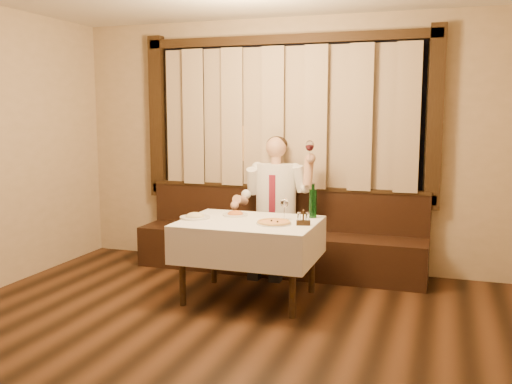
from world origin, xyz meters
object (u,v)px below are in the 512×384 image
(pasta_red, at_px, (235,212))
(green_bottle, at_px, (313,203))
(pizza, at_px, (274,222))
(pasta_cream, at_px, (195,214))
(dining_table, at_px, (249,232))
(cruet_caddy, at_px, (303,220))
(seated_man, at_px, (275,195))
(banquette, at_px, (279,243))

(pasta_red, distance_m, green_bottle, 0.77)
(pizza, height_order, pasta_cream, pasta_cream)
(pizza, relative_size, pasta_red, 1.28)
(dining_table, height_order, pizza, pizza)
(pizza, bearing_deg, green_bottle, 57.29)
(green_bottle, distance_m, cruet_caddy, 0.39)
(pizza, bearing_deg, seated_man, 106.37)
(seated_man, bearing_deg, pasta_cream, -116.73)
(pasta_red, bearing_deg, pizza, -30.62)
(pasta_red, relative_size, cruet_caddy, 1.82)
(dining_table, xyz_separation_m, green_bottle, (0.53, 0.34, 0.25))
(dining_table, bearing_deg, seated_man, 92.00)
(pasta_cream, distance_m, cruet_caddy, 1.06)
(dining_table, height_order, green_bottle, green_bottle)
(seated_man, bearing_deg, banquette, 70.36)
(pasta_red, height_order, cruet_caddy, cruet_caddy)
(green_bottle, relative_size, cruet_caddy, 2.46)
(banquette, height_order, pizza, banquette)
(green_bottle, bearing_deg, seated_man, 133.34)
(green_bottle, height_order, seated_man, seated_man)
(seated_man, bearing_deg, dining_table, -88.00)
(pasta_red, xyz_separation_m, pasta_cream, (-0.31, -0.26, 0.01))
(pizza, xyz_separation_m, pasta_cream, (-0.79, 0.02, 0.03))
(dining_table, distance_m, pasta_red, 0.33)
(dining_table, distance_m, seated_man, 0.96)
(banquette, xyz_separation_m, cruet_caddy, (0.53, -1.07, 0.49))
(pasta_red, xyz_separation_m, seated_man, (0.18, 0.73, 0.07))
(pizza, relative_size, seated_man, 0.21)
(dining_table, height_order, pasta_red, pasta_red)
(banquette, xyz_separation_m, pasta_red, (-0.22, -0.82, 0.48))
(pasta_cream, bearing_deg, green_bottle, 20.28)
(green_bottle, bearing_deg, pasta_cream, -159.72)
(banquette, bearing_deg, pasta_red, -104.83)
(seated_man, bearing_deg, cruet_caddy, -60.03)
(pasta_cream, relative_size, green_bottle, 0.85)
(pasta_cream, bearing_deg, pizza, -1.60)
(banquette, xyz_separation_m, dining_table, (0.00, -1.02, 0.34))
(banquette, bearing_deg, dining_table, -90.00)
(dining_table, distance_m, cruet_caddy, 0.55)
(green_bottle, height_order, cruet_caddy, green_bottle)
(dining_table, distance_m, green_bottle, 0.68)
(pasta_red, distance_m, pasta_cream, 0.41)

